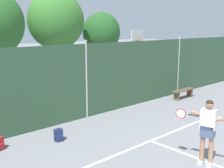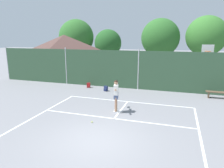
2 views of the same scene
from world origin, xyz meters
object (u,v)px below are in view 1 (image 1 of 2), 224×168
at_px(tennis_player, 208,127).
at_px(backpack_navy, 59,135).
at_px(basketball_hoop, 136,52).
at_px(courtside_bench, 183,92).

relative_size(tennis_player, backpack_navy, 4.01).
xyz_separation_m(tennis_player, backpack_navy, (-2.09, 4.21, -0.92)).
distance_m(basketball_hoop, tennis_player, 9.37).
relative_size(tennis_player, courtside_bench, 1.16).
bearing_deg(basketball_hoop, backpack_navy, -155.46).
bearing_deg(tennis_player, backpack_navy, 116.43).
bearing_deg(basketball_hoop, tennis_player, -125.05).
xyz_separation_m(backpack_navy, courtside_bench, (8.03, 0.48, 0.17)).
relative_size(basketball_hoop, backpack_navy, 7.67).
bearing_deg(courtside_bench, backpack_navy, -176.58).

